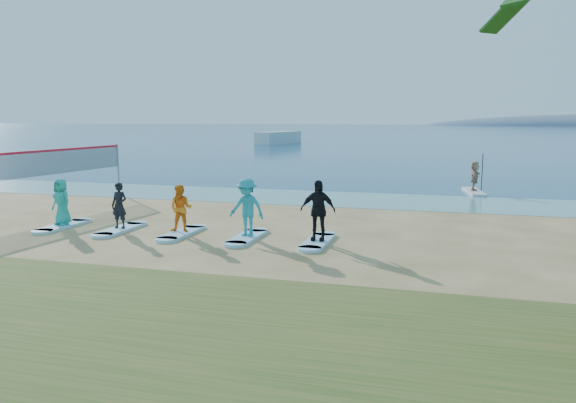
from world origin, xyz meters
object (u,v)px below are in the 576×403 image
(student_2, at_px, (181,209))
(paddleboard, at_px, (474,192))
(student_1, at_px, (119,205))
(boat_offshore_a, at_px, (278,144))
(surfboard_2, at_px, (182,233))
(surfboard_0, at_px, (63,226))
(student_3, at_px, (247,207))
(surfboard_3, at_px, (247,237))
(student_4, at_px, (318,210))
(student_0, at_px, (62,202))
(surfboard_4, at_px, (318,242))
(volleyball_net, at_px, (50,163))
(paddleboarder, at_px, (475,176))
(surfboard_1, at_px, (120,229))

(student_2, bearing_deg, paddleboard, 45.61)
(student_1, height_order, student_2, student_1)
(boat_offshore_a, height_order, surfboard_2, boat_offshore_a)
(surfboard_0, distance_m, student_2, 4.64)
(student_3, bearing_deg, surfboard_3, -80.49)
(student_4, bearing_deg, student_0, 179.50)
(surfboard_0, xyz_separation_m, surfboard_4, (9.14, 0.00, 0.00))
(volleyball_net, bearing_deg, student_3, -19.33)
(surfboard_0, height_order, student_2, student_2)
(paddleboard, bearing_deg, volleyball_net, -158.89)
(paddleboard, xyz_separation_m, surfboard_2, (-9.62, -13.49, -0.01))
(paddleboarder, xyz_separation_m, surfboard_0, (-14.19, -13.49, -0.82))
(surfboard_2, bearing_deg, paddleboarder, 54.50)
(surfboard_1, height_order, surfboard_4, same)
(paddleboarder, xyz_separation_m, surfboard_2, (-9.62, -13.49, -0.82))
(paddleboard, relative_size, student_4, 1.63)
(surfboard_0, bearing_deg, boat_offshore_a, 100.21)
(boat_offshore_a, xyz_separation_m, surfboard_4, (20.51, -63.14, 0.04))
(boat_offshore_a, distance_m, surfboard_1, 64.60)
(volleyball_net, height_order, student_2, volleyball_net)
(surfboard_1, xyz_separation_m, student_2, (2.28, 0.00, 0.82))
(student_0, bearing_deg, boat_offshore_a, 114.50)
(surfboard_3, height_order, student_4, student_4)
(surfboard_2, bearing_deg, paddleboard, 54.50)
(volleyball_net, bearing_deg, student_4, -15.97)
(surfboard_0, relative_size, student_0, 1.37)
(student_1, bearing_deg, surfboard_2, 2.71)
(student_0, distance_m, student_4, 9.14)
(volleyball_net, relative_size, paddleboard, 3.02)
(volleyball_net, height_order, boat_offshore_a, volleyball_net)
(surfboard_2, relative_size, surfboard_3, 1.00)
(surfboard_1, bearing_deg, paddleboarder, 48.57)
(volleyball_net, distance_m, student_0, 4.94)
(surfboard_0, bearing_deg, paddleboarder, 43.55)
(student_0, relative_size, student_1, 1.04)
(paddleboarder, height_order, surfboard_4, paddleboarder)
(volleyball_net, distance_m, surfboard_1, 6.85)
(paddleboard, bearing_deg, surfboard_0, -144.98)
(surfboard_3, bearing_deg, paddleboard, 61.45)
(volleyball_net, xyz_separation_m, student_2, (7.84, -3.55, -1.04))
(volleyball_net, relative_size, boat_offshore_a, 0.98)
(student_1, bearing_deg, surfboard_3, 2.71)
(volleyball_net, bearing_deg, boat_offshore_a, 97.74)
(paddleboarder, relative_size, boat_offshore_a, 0.16)
(volleyball_net, distance_m, paddleboard, 20.18)
(surfboard_0, height_order, surfboard_2, same)
(boat_offshore_a, bearing_deg, student_0, -65.70)
(paddleboarder, bearing_deg, volleyball_net, 125.74)
(surfboard_4, bearing_deg, surfboard_0, 180.00)
(student_3, relative_size, surfboard_4, 0.83)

